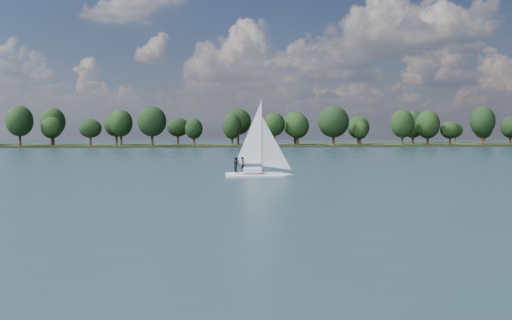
{
  "coord_description": "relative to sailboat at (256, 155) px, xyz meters",
  "views": [
    {
      "loc": [
        4.56,
        -12.62,
        5.02
      ],
      "look_at": [
        9.24,
        41.19,
        2.5
      ],
      "focal_mm": 40.0,
      "sensor_mm": 36.0,
      "label": 1
    }
  ],
  "objects": [
    {
      "name": "sailboat",
      "position": [
        0.0,
        0.0,
        0.0
      ],
      "size": [
        7.15,
        2.18,
        9.34
      ],
      "rotation": [
        0.0,
        0.0,
        0.03
      ],
      "color": "white",
      "rests_on": "ground"
    },
    {
      "name": "treeline",
      "position": [
        -16.27,
        156.1,
        5.38
      ],
      "size": [
        562.55,
        74.24,
        17.61
      ],
      "color": "black",
      "rests_on": "ground"
    },
    {
      "name": "far_shore",
      "position": [
        -10.16,
        159.63,
        -2.61
      ],
      "size": [
        660.0,
        40.0,
        1.5
      ],
      "primitive_type": "cube",
      "color": "black",
      "rests_on": "ground"
    },
    {
      "name": "ground",
      "position": [
        -10.16,
        47.63,
        -2.61
      ],
      "size": [
        700.0,
        700.0,
        0.0
      ],
      "primitive_type": "plane",
      "color": "#233342",
      "rests_on": "ground"
    }
  ]
}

